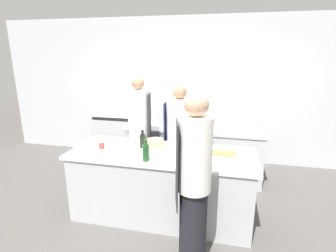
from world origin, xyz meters
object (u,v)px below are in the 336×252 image
(bottle_olive_oil, at_px, (146,152))
(bowl_prep_small, at_px, (155,142))
(oven_range, at_px, (118,136))
(cup, at_px, (102,146))
(chef_at_stove, at_px, (140,133))
(bowl_mixing_large, at_px, (109,141))
(stockpot, at_px, (188,121))
(chef_at_pass_far, at_px, (179,142))
(bottle_vinegar, at_px, (143,141))
(chef_at_prep_near, at_px, (194,181))
(bottle_wine, at_px, (203,146))

(bottle_olive_oil, distance_m, bowl_prep_small, 0.53)
(oven_range, relative_size, cup, 12.26)
(chef_at_stove, bearing_deg, bowl_mixing_large, -41.08)
(oven_range, height_order, stockpot, stockpot)
(chef_at_pass_far, xyz_separation_m, bottle_olive_oil, (-0.22, -0.95, 0.17))
(oven_range, distance_m, bottle_olive_oil, 2.47)
(bottle_olive_oil, bearing_deg, bottle_vinegar, 112.80)
(bottle_olive_oil, distance_m, cup, 0.74)
(oven_range, relative_size, bowl_mixing_large, 3.61)
(stockpot, bearing_deg, bowl_prep_small, -107.63)
(chef_at_prep_near, relative_size, cup, 23.12)
(bowl_mixing_large, xyz_separation_m, cup, (0.01, -0.23, 0.01))
(chef_at_prep_near, distance_m, bottle_vinegar, 1.15)
(chef_at_prep_near, bearing_deg, oven_range, 23.94)
(bottle_olive_oil, height_order, stockpot, bottle_olive_oil)
(chef_at_stove, relative_size, chef_at_pass_far, 1.06)
(bowl_prep_small, height_order, cup, bowl_prep_small)
(oven_range, height_order, bottle_wine, bottle_wine)
(oven_range, relative_size, stockpot, 2.97)
(chef_at_stove, bearing_deg, stockpot, 113.13)
(bottle_wine, distance_m, stockpot, 1.22)
(bottle_olive_oil, distance_m, bowl_mixing_large, 0.86)
(bottle_vinegar, distance_m, cup, 0.54)
(bottle_wine, xyz_separation_m, bowl_prep_small, (-0.66, 0.20, -0.07))
(bowl_prep_small, bearing_deg, bottle_olive_oil, -86.31)
(chef_at_stove, distance_m, bottle_vinegar, 0.64)
(chef_at_stove, height_order, chef_at_pass_far, chef_at_stove)
(bowl_prep_small, xyz_separation_m, stockpot, (0.31, 0.97, 0.08))
(oven_range, bearing_deg, cup, -72.49)
(bowl_prep_small, height_order, stockpot, stockpot)
(bowl_mixing_large, bearing_deg, bottle_olive_oil, -35.00)
(bowl_prep_small, relative_size, cup, 2.90)
(cup, relative_size, stockpot, 0.24)
(chef_at_stove, bearing_deg, oven_range, -153.68)
(chef_at_prep_near, relative_size, bottle_wine, 5.96)
(chef_at_stove, relative_size, cup, 23.03)
(bowl_prep_small, bearing_deg, bottle_vinegar, -143.19)
(bowl_prep_small, bearing_deg, chef_at_stove, 128.91)
(chef_at_prep_near, distance_m, bottle_wine, 0.75)
(bottle_vinegar, height_order, bottle_wine, bottle_wine)
(chef_at_stove, height_order, bottle_olive_oil, chef_at_stove)
(chef_at_prep_near, height_order, bowl_prep_small, chef_at_prep_near)
(chef_at_pass_far, distance_m, stockpot, 0.59)
(bottle_vinegar, bearing_deg, chef_at_pass_far, 53.21)
(chef_at_pass_far, relative_size, stockpot, 5.27)
(bottle_olive_oil, distance_m, stockpot, 1.52)
(chef_at_stove, distance_m, chef_at_pass_far, 0.64)
(cup, bearing_deg, bowl_mixing_large, 91.57)
(cup, bearing_deg, stockpot, 51.99)
(chef_at_prep_near, relative_size, stockpot, 5.60)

